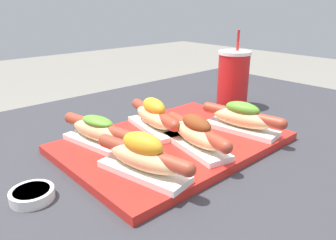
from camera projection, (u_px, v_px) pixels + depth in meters
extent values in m
cube|color=red|center=(174.00, 142.00, 0.75)|extent=(0.49, 0.34, 0.02)
cube|color=white|center=(143.00, 171.00, 0.59)|extent=(0.09, 0.19, 0.01)
ellipsoid|color=#E5C184|center=(143.00, 157.00, 0.58)|extent=(0.08, 0.16, 0.04)
cylinder|color=#9E3D28|center=(143.00, 154.00, 0.58)|extent=(0.06, 0.19, 0.03)
sphere|color=#9E3D28|center=(189.00, 169.00, 0.52)|extent=(0.03, 0.03, 0.03)
sphere|color=#9E3D28|center=(105.00, 141.00, 0.63)|extent=(0.03, 0.03, 0.03)
ellipsoid|color=gold|center=(143.00, 144.00, 0.57)|extent=(0.06, 0.09, 0.04)
cube|color=white|center=(196.00, 146.00, 0.69)|extent=(0.10, 0.19, 0.01)
ellipsoid|color=#E5C184|center=(196.00, 134.00, 0.68)|extent=(0.08, 0.16, 0.04)
cylinder|color=#9E3D28|center=(196.00, 131.00, 0.68)|extent=(0.07, 0.19, 0.03)
sphere|color=#9E3D28|center=(226.00, 147.00, 0.60)|extent=(0.03, 0.03, 0.03)
sphere|color=#9E3D28|center=(172.00, 117.00, 0.76)|extent=(0.03, 0.03, 0.03)
ellipsoid|color=brown|center=(196.00, 123.00, 0.67)|extent=(0.06, 0.09, 0.03)
cube|color=white|center=(241.00, 129.00, 0.79)|extent=(0.08, 0.18, 0.01)
ellipsoid|color=#E5C184|center=(242.00, 118.00, 0.78)|extent=(0.07, 0.16, 0.04)
cylinder|color=#9E3D28|center=(242.00, 115.00, 0.77)|extent=(0.05, 0.19, 0.03)
sphere|color=#9E3D28|center=(282.00, 124.00, 0.72)|extent=(0.03, 0.03, 0.03)
sphere|color=#9E3D28|center=(208.00, 107.00, 0.83)|extent=(0.03, 0.03, 0.03)
ellipsoid|color=#5B992D|center=(242.00, 109.00, 0.77)|extent=(0.05, 0.09, 0.03)
cube|color=white|center=(99.00, 142.00, 0.71)|extent=(0.09, 0.18, 0.01)
ellipsoid|color=#E5C184|center=(98.00, 130.00, 0.70)|extent=(0.07, 0.16, 0.04)
cylinder|color=#9E3D28|center=(98.00, 127.00, 0.70)|extent=(0.06, 0.19, 0.03)
sphere|color=#9E3D28|center=(130.00, 138.00, 0.64)|extent=(0.03, 0.03, 0.03)
sphere|color=#9E3D28|center=(70.00, 118.00, 0.75)|extent=(0.03, 0.03, 0.03)
ellipsoid|color=#5B992D|center=(97.00, 121.00, 0.69)|extent=(0.05, 0.09, 0.02)
cube|color=white|center=(154.00, 127.00, 0.79)|extent=(0.10, 0.19, 0.01)
ellipsoid|color=#E5C184|center=(154.00, 116.00, 0.79)|extent=(0.08, 0.16, 0.04)
cylinder|color=#9E3D28|center=(154.00, 114.00, 0.78)|extent=(0.07, 0.19, 0.03)
sphere|color=#9E3D28|center=(175.00, 126.00, 0.70)|extent=(0.03, 0.03, 0.03)
sphere|color=#9E3D28|center=(137.00, 103.00, 0.86)|extent=(0.03, 0.03, 0.03)
ellipsoid|color=gold|center=(154.00, 107.00, 0.78)|extent=(0.06, 0.09, 0.04)
cylinder|color=white|center=(32.00, 195.00, 0.54)|extent=(0.07, 0.07, 0.02)
cylinder|color=beige|center=(32.00, 192.00, 0.54)|extent=(0.06, 0.06, 0.01)
cylinder|color=red|center=(233.00, 81.00, 1.01)|extent=(0.09, 0.09, 0.16)
cylinder|color=white|center=(235.00, 53.00, 0.98)|extent=(0.10, 0.10, 0.01)
cylinder|color=red|center=(238.00, 40.00, 0.97)|extent=(0.01, 0.01, 0.06)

